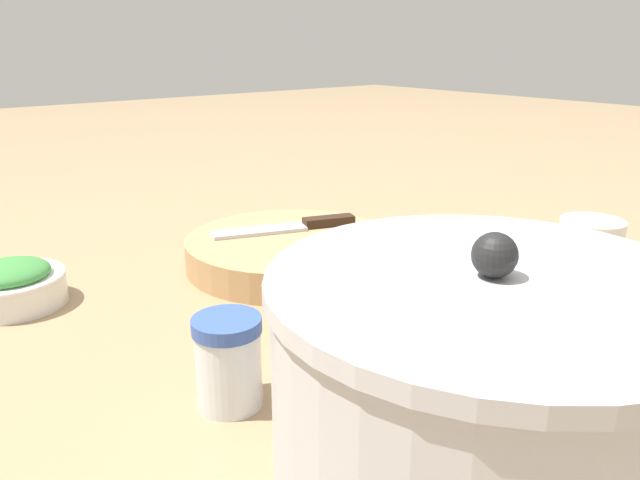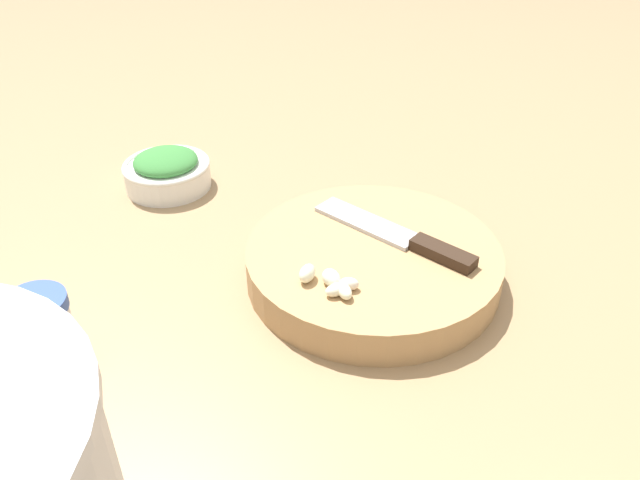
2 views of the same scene
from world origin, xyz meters
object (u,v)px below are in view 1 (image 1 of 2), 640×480
cutting_board (291,251)px  herb_bowl (12,284)px  garlic_cloves (317,250)px  spice_jar (228,361)px  stock_pot (482,392)px  coffee_mug (588,249)px  chef_knife (294,226)px

cutting_board → herb_bowl: size_ratio=2.35×
garlic_cloves → spice_jar: 0.27m
cutting_board → herb_bowl: 0.34m
stock_pot → cutting_board: bearing=-111.4°
coffee_mug → stock_pot: size_ratio=0.36×
chef_knife → herb_bowl: bearing=98.4°
garlic_cloves → coffee_mug: (-0.29, 0.20, -0.01)m
herb_bowl → spice_jar: 0.35m
cutting_board → garlic_cloves: size_ratio=4.42×
stock_pot → spice_jar: bearing=-70.7°
chef_knife → cutting_board: bearing=155.8°
chef_knife → spice_jar: spice_jar is taller
cutting_board → spice_jar: spice_jar is taller
garlic_cloves → herb_bowl: 0.36m
stock_pot → garlic_cloves: bearing=-113.0°
spice_jar → coffee_mug: bearing=175.8°
cutting_board → herb_bowl: (0.33, -0.10, 0.01)m
garlic_cloves → spice_jar: (0.22, 0.16, -0.01)m
cutting_board → chef_knife: bearing=-133.9°
herb_bowl → coffee_mug: 0.71m
chef_knife → spice_jar: 0.38m
herb_bowl → coffee_mug: size_ratio=1.20×
chef_knife → coffee_mug: bearing=-121.5°
garlic_cloves → stock_pot: stock_pot is taller
stock_pot → coffee_mug: bearing=-159.8°
herb_bowl → stock_pot: (-0.16, 0.54, 0.05)m
cutting_board → spice_jar: bearing=44.8°
cutting_board → stock_pot: (0.17, 0.44, 0.06)m
coffee_mug → chef_knife: bearing=-51.2°
chef_knife → herb_bowl: (0.35, -0.07, -0.02)m
coffee_mug → garlic_cloves: bearing=-34.0°
herb_bowl → stock_pot: 0.56m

